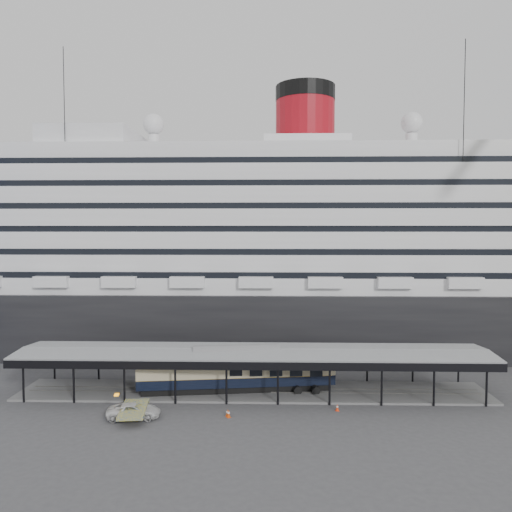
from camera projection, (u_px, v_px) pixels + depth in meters
name	position (u px, v px, depth m)	size (l,w,h in m)	color
ground	(252.00, 407.00, 55.07)	(200.00, 200.00, 0.00)	#3C3C3F
cruise_ship	(258.00, 237.00, 86.05)	(130.00, 30.00, 43.90)	black
platform_canopy	(253.00, 373.00, 59.94)	(56.00, 9.18, 5.30)	slate
port_truck	(134.00, 411.00, 51.79)	(2.52, 5.47, 1.52)	silver
pullman_carriage	(237.00, 369.00, 59.97)	(23.72, 6.04, 23.09)	black
traffic_cone_left	(227.00, 413.00, 52.38)	(0.43, 0.43, 0.73)	#E8510C
traffic_cone_mid	(229.00, 413.00, 52.05)	(0.55, 0.55, 0.82)	#D0400B
traffic_cone_right	(337.00, 407.00, 53.93)	(0.42, 0.42, 0.76)	#F4350D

